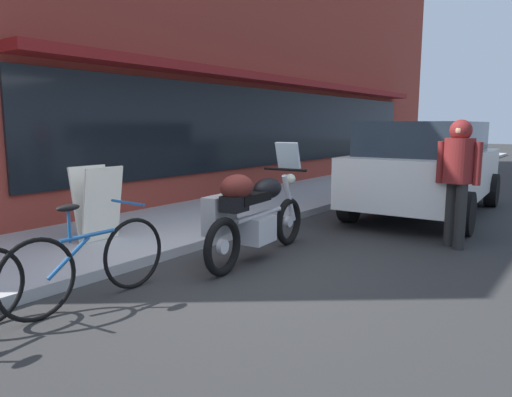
% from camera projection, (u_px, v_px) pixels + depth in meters
% --- Properties ---
extents(ground_plane, '(80.00, 80.00, 0.00)m').
position_uv_depth(ground_plane, '(247.00, 270.00, 5.34)').
color(ground_plane, '#2C2C2C').
extents(storefront_building, '(20.64, 0.90, 7.49)m').
position_uv_depth(storefront_building, '(284.00, 43.00, 11.94)').
color(storefront_building, maroon).
rests_on(storefront_building, ground_plane).
extents(sidewalk_curb, '(30.00, 2.46, 0.12)m').
position_uv_depth(sidewalk_curb, '(373.00, 179.00, 13.81)').
color(sidewalk_curb, '#A9A9A9').
rests_on(sidewalk_curb, ground_plane).
extents(touring_motorcycle, '(2.21, 0.62, 1.40)m').
position_uv_depth(touring_motorcycle, '(252.00, 211.00, 5.64)').
color(touring_motorcycle, black).
rests_on(touring_motorcycle, ground_plane).
extents(parked_bicycle, '(1.72, 0.48, 0.95)m').
position_uv_depth(parked_bicycle, '(89.00, 262.00, 4.31)').
color(parked_bicycle, black).
rests_on(parked_bicycle, ground_plane).
extents(parked_minivan, '(4.65, 2.23, 1.67)m').
position_uv_depth(parked_minivan, '(428.00, 165.00, 8.55)').
color(parked_minivan, silver).
rests_on(parked_minivan, ground_plane).
extents(pedestrian_walking, '(0.39, 0.56, 1.69)m').
position_uv_depth(pedestrian_walking, '(458.00, 168.00, 6.16)').
color(pedestrian_walking, '#252525').
rests_on(pedestrian_walking, ground_plane).
extents(sandwich_board_sign, '(0.55, 0.42, 0.97)m').
position_uv_depth(sandwich_board_sign, '(97.00, 203.00, 6.17)').
color(sandwich_board_sign, silver).
rests_on(sandwich_board_sign, sidewalk_curb).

